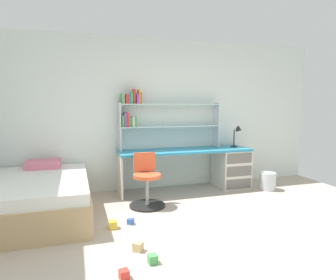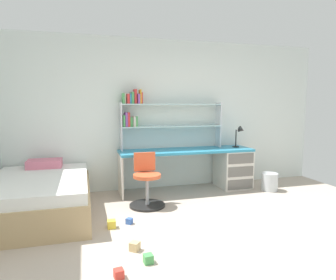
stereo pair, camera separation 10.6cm
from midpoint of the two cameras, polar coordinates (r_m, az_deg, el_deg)
The scene contains 13 objects.
ground_plane at distance 3.10m, azimuth 13.02°, elevation -22.13°, with size 6.09×6.43×0.02m, color #B2A393.
room_shell at distance 3.70m, azimuth -15.54°, elevation 3.72°, with size 6.09×6.43×2.59m.
desk at distance 5.41m, azimuth 10.36°, elevation -4.72°, with size 2.29×0.61×0.71m.
bookshelf_hutch at distance 5.09m, azimuth -1.69°, elevation 4.86°, with size 1.78×0.22×1.01m.
desk_lamp at distance 5.52m, azimuth 14.13°, elevation 1.28°, with size 0.20×0.17×0.38m.
swivel_chair at distance 4.41m, azimuth -3.39°, elevation -8.68°, with size 0.52×0.52×0.77m.
bed_platform at distance 4.36m, azimuth -22.63°, elevation -9.94°, with size 1.28×1.84×0.64m.
waste_bin at distance 5.51m, azimuth 19.36°, elevation -7.53°, with size 0.27×0.27×0.30m, color silver.
toy_block_red_0 at distance 2.82m, azimuth -8.21°, elevation -23.93°, with size 0.08×0.08×0.08m, color red.
toy_block_green_1 at distance 3.01m, azimuth -2.69°, elevation -21.71°, with size 0.08×0.08×0.08m, color #479E51.
toy_block_blue_2 at distance 3.88m, azimuth -6.59°, elevation -15.11°, with size 0.07×0.07×0.07m, color #3860B7.
toy_block_natural_3 at distance 3.24m, azimuth -5.37°, elevation -19.54°, with size 0.09×0.09×0.09m, color tan.
toy_block_yellow_4 at distance 3.78m, azimuth -9.91°, elevation -15.53°, with size 0.10×0.10×0.10m, color gold.
Camera 2 is at (-1.29, -2.38, 1.48)m, focal length 31.96 mm.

